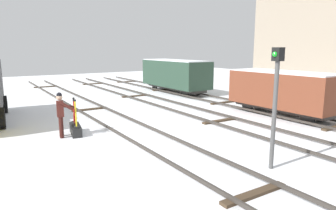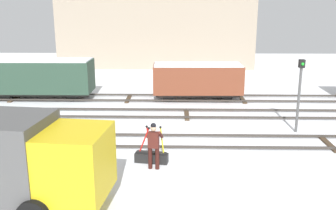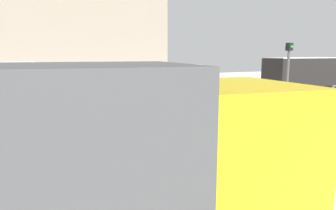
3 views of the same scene
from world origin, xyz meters
name	(u,v)px [view 1 (image 1 of 3)]	position (x,y,z in m)	size (l,w,h in m)	color
ground_plane	(138,135)	(0.00, 0.00, 0.00)	(60.00, 60.00, 0.00)	white
track_main_line	(138,132)	(0.00, 0.00, 0.11)	(44.00, 1.94, 0.18)	#38332D
track_siding_near	(220,119)	(0.00, 4.21, 0.11)	(44.00, 1.94, 0.18)	#38332D
track_siding_far	(270,111)	(0.00, 7.65, 0.11)	(44.00, 1.94, 0.18)	#38332D
switch_lever_frame	(76,128)	(-1.47, -2.01, 0.25)	(1.28, 0.57, 1.45)	black
rail_worker	(61,112)	(-1.35, -2.55, 0.97)	(0.61, 0.73, 1.72)	#351511
signal_post	(275,95)	(4.99, 1.64, 2.09)	(0.24, 0.32, 3.37)	#4C4C4C
freight_car_near_switch	(175,74)	(-8.91, 7.65, 1.41)	(6.35, 2.16, 2.46)	#2D2B28
freight_car_mid_siding	(283,90)	(0.73, 7.65, 1.29)	(5.39, 2.21, 2.22)	#2D2B28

